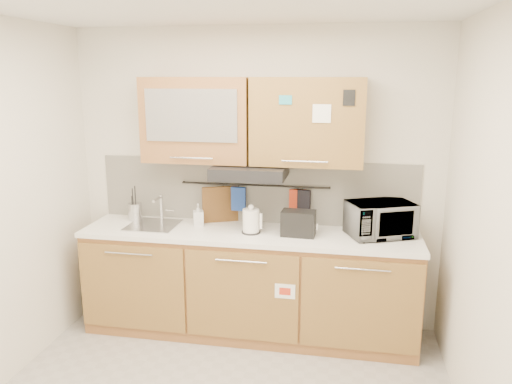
% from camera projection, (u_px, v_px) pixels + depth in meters
% --- Properties ---
extents(wall_back, '(3.20, 0.00, 3.20)m').
position_uv_depth(wall_back, '(255.00, 180.00, 4.38)').
color(wall_back, silver).
rests_on(wall_back, ground).
extents(wall_right, '(0.00, 3.00, 3.00)m').
position_uv_depth(wall_right, '(499.00, 247.00, 2.66)').
color(wall_right, silver).
rests_on(wall_right, ground).
extents(base_cabinet, '(2.80, 0.64, 0.88)m').
position_uv_depth(base_cabinet, '(249.00, 288.00, 4.29)').
color(base_cabinet, '#9A5D36').
rests_on(base_cabinet, floor).
extents(countertop, '(2.82, 0.62, 0.04)m').
position_uv_depth(countertop, '(249.00, 234.00, 4.17)').
color(countertop, white).
rests_on(countertop, base_cabinet).
extents(backsplash, '(2.80, 0.02, 0.56)m').
position_uv_depth(backsplash, '(255.00, 191.00, 4.39)').
color(backsplash, silver).
rests_on(backsplash, countertop).
extents(upper_cabinets, '(1.82, 0.37, 0.70)m').
position_uv_depth(upper_cabinets, '(251.00, 121.00, 4.09)').
color(upper_cabinets, '#9A5D36').
rests_on(upper_cabinets, wall_back).
extents(range_hood, '(0.60, 0.46, 0.10)m').
position_uv_depth(range_hood, '(250.00, 171.00, 4.11)').
color(range_hood, black).
rests_on(range_hood, upper_cabinets).
extents(sink, '(0.42, 0.40, 0.26)m').
position_uv_depth(sink, '(154.00, 225.00, 4.34)').
color(sink, silver).
rests_on(sink, countertop).
extents(utensil_rail, '(1.30, 0.02, 0.02)m').
position_uv_depth(utensil_rail, '(254.00, 185.00, 4.34)').
color(utensil_rail, black).
rests_on(utensil_rail, backsplash).
extents(utensil_crock, '(0.13, 0.13, 0.31)m').
position_uv_depth(utensil_crock, '(135.00, 211.00, 4.49)').
color(utensil_crock, '#B3B2B7').
rests_on(utensil_crock, countertop).
extents(kettle, '(0.18, 0.16, 0.24)m').
position_uv_depth(kettle, '(251.00, 222.00, 4.11)').
color(kettle, white).
rests_on(kettle, countertop).
extents(toaster, '(0.28, 0.18, 0.21)m').
position_uv_depth(toaster, '(298.00, 223.00, 4.04)').
color(toaster, black).
rests_on(toaster, countertop).
extents(microwave, '(0.60, 0.52, 0.28)m').
position_uv_depth(microwave, '(380.00, 219.00, 4.03)').
color(microwave, '#999999').
rests_on(microwave, countertop).
extents(soap_bottle, '(0.11, 0.11, 0.19)m').
position_uv_depth(soap_bottle, '(198.00, 215.00, 4.31)').
color(soap_bottle, '#999999').
rests_on(soap_bottle, countertop).
extents(cutting_board, '(0.35, 0.17, 0.45)m').
position_uv_depth(cutting_board, '(223.00, 211.00, 4.43)').
color(cutting_board, brown).
rests_on(cutting_board, utensil_rail).
extents(oven_mitt, '(0.13, 0.04, 0.21)m').
position_uv_depth(oven_mitt, '(238.00, 199.00, 4.38)').
color(oven_mitt, '#203F94').
rests_on(oven_mitt, utensil_rail).
extents(dark_pouch, '(0.15, 0.08, 0.23)m').
position_uv_depth(dark_pouch, '(302.00, 203.00, 4.28)').
color(dark_pouch, black).
rests_on(dark_pouch, utensil_rail).
extents(pot_holder, '(0.15, 0.04, 0.18)m').
position_uv_depth(pot_holder, '(298.00, 200.00, 4.28)').
color(pot_holder, '#B33117').
rests_on(pot_holder, utensil_rail).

